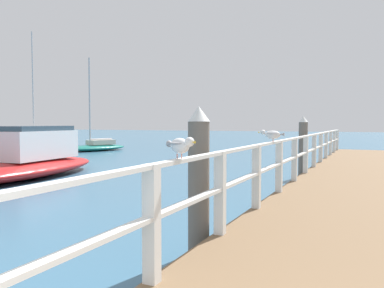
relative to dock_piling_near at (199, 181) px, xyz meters
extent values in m
cube|color=brown|center=(1.90, 6.39, -0.80)|extent=(3.19, 21.44, 0.39)
cube|color=silver|center=(0.38, -1.87, -0.09)|extent=(0.12, 0.12, 1.02)
cube|color=silver|center=(0.38, -0.22, -0.09)|extent=(0.12, 0.12, 1.02)
cube|color=silver|center=(0.38, 1.43, -0.09)|extent=(0.12, 0.12, 1.02)
cube|color=silver|center=(0.38, 3.09, -0.09)|extent=(0.12, 0.12, 1.02)
cube|color=silver|center=(0.38, 4.74, -0.09)|extent=(0.12, 0.12, 1.02)
cube|color=silver|center=(0.38, 6.39, -0.09)|extent=(0.12, 0.12, 1.02)
cube|color=silver|center=(0.38, 8.05, -0.09)|extent=(0.12, 0.12, 1.02)
cube|color=silver|center=(0.38, 9.70, -0.09)|extent=(0.12, 0.12, 1.02)
cube|color=silver|center=(0.38, 11.36, -0.09)|extent=(0.12, 0.12, 1.02)
cube|color=silver|center=(0.38, 13.01, -0.09)|extent=(0.12, 0.12, 1.02)
cube|color=silver|center=(0.38, 14.66, -0.09)|extent=(0.12, 0.12, 1.02)
cube|color=silver|center=(0.38, 16.32, -0.09)|extent=(0.12, 0.12, 1.02)
cube|color=silver|center=(0.38, 6.39, 0.39)|extent=(0.10, 19.84, 0.04)
cube|color=silver|center=(0.38, 6.39, -0.04)|extent=(0.10, 19.84, 0.04)
cylinder|color=#6B6056|center=(0.00, 0.00, -0.11)|extent=(0.28, 0.28, 1.77)
cone|color=white|center=(0.00, 0.00, 0.88)|extent=(0.29, 0.29, 0.20)
cylinder|color=#6B6056|center=(0.00, 8.33, -0.11)|extent=(0.28, 0.28, 1.77)
cone|color=white|center=(0.00, 8.33, 0.88)|extent=(0.29, 0.29, 0.20)
ellipsoid|color=white|center=(0.38, -1.33, 0.54)|extent=(0.31, 0.26, 0.15)
sphere|color=white|center=(0.53, -1.42, 0.58)|extent=(0.09, 0.09, 0.09)
cone|color=gold|center=(0.58, -1.46, 0.58)|extent=(0.06, 0.05, 0.02)
cone|color=#939399|center=(0.24, -1.24, 0.55)|extent=(0.11, 0.10, 0.07)
ellipsoid|color=#939399|center=(0.38, -1.33, 0.57)|extent=(0.28, 0.27, 0.04)
cylinder|color=tan|center=(0.39, -1.30, 0.44)|extent=(0.01, 0.01, 0.05)
cylinder|color=tan|center=(0.36, -1.34, 0.44)|extent=(0.01, 0.01, 0.05)
ellipsoid|color=white|center=(0.38, 2.51, 0.54)|extent=(0.29, 0.16, 0.15)
sphere|color=white|center=(0.21, 2.49, 0.58)|extent=(0.09, 0.09, 0.09)
cone|color=gold|center=(0.14, 2.49, 0.58)|extent=(0.05, 0.03, 0.02)
cone|color=#939399|center=(0.55, 2.53, 0.55)|extent=(0.09, 0.08, 0.07)
ellipsoid|color=#939399|center=(0.38, 2.51, 0.57)|extent=(0.24, 0.20, 0.04)
cylinder|color=tan|center=(0.39, 2.49, 0.44)|extent=(0.01, 0.01, 0.05)
cylinder|color=tan|center=(0.39, 2.54, 0.44)|extent=(0.01, 0.01, 0.05)
ellipsoid|color=#197266|center=(-13.79, 15.36, -0.81)|extent=(3.02, 4.80, 0.37)
cylinder|color=#B2B2B7|center=(-13.86, 15.14, 2.04)|extent=(0.10, 0.10, 5.32)
cylinder|color=#B2B2B7|center=(-13.60, 15.89, -0.27)|extent=(0.60, 1.52, 0.08)
cube|color=beige|center=(-13.61, 15.87, -0.47)|extent=(1.39, 1.83, 0.30)
ellipsoid|color=white|center=(-22.44, 18.75, -0.53)|extent=(4.82, 7.98, 0.92)
cylinder|color=#B2B2B7|center=(-22.56, 19.11, 3.91)|extent=(0.10, 0.10, 7.96)
cylinder|color=#B2B2B7|center=(-22.15, 17.86, 0.28)|extent=(0.91, 2.53, 0.08)
cube|color=beige|center=(-22.16, 17.89, 0.08)|extent=(2.22, 3.03, 0.30)
ellipsoid|color=red|center=(-8.11, 4.34, -0.71)|extent=(3.19, 7.32, 0.57)
cube|color=white|center=(-8.18, 5.05, 0.03)|extent=(1.88, 2.99, 0.91)
cube|color=#334756|center=(-8.18, 5.05, 0.57)|extent=(1.75, 2.69, 0.16)
camera|label=1|loc=(2.09, -4.81, 0.76)|focal=37.80mm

